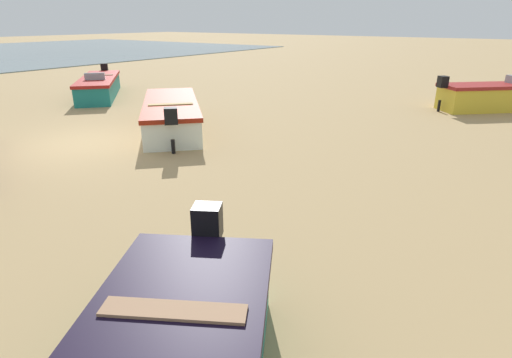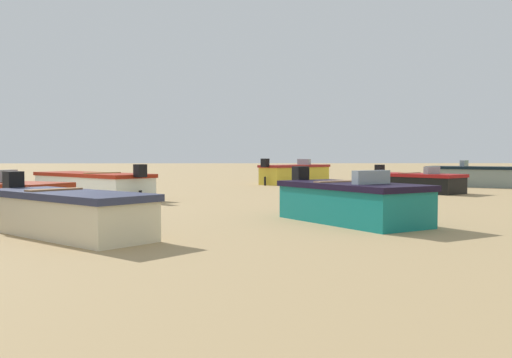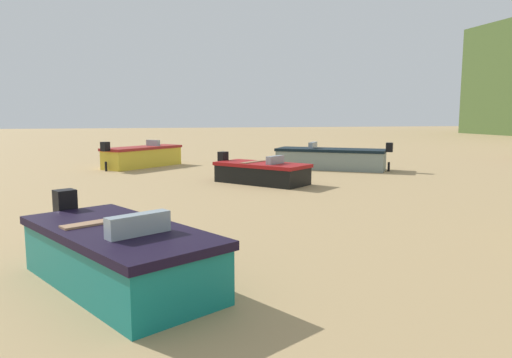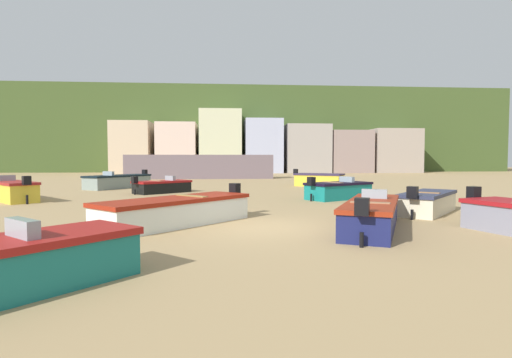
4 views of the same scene
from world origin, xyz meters
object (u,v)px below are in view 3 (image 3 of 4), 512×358
at_px(boat_yellow_2, 143,156).
at_px(boat_black_6, 261,173).
at_px(boat_grey_7, 331,159).
at_px(boat_teal_1, 118,255).

xyz_separation_m(boat_yellow_2, boat_black_6, (6.54, 4.09, -0.11)).
relative_size(boat_black_6, boat_grey_7, 0.72).
height_order(boat_teal_1, boat_grey_7, boat_grey_7).
height_order(boat_teal_1, boat_black_6, boat_teal_1).
bearing_deg(boat_grey_7, boat_black_6, 164.95).
relative_size(boat_yellow_2, boat_grey_7, 0.78).
bearing_deg(boat_teal_1, boat_black_6, -145.07).
distance_m(boat_teal_1, boat_grey_7, 15.68).
bearing_deg(boat_teal_1, boat_yellow_2, -121.14).
bearing_deg(boat_grey_7, boat_yellow_2, 104.11).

